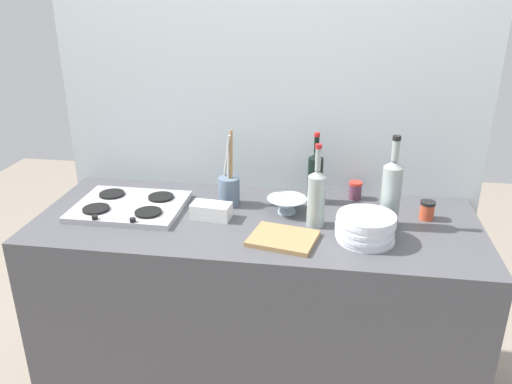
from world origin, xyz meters
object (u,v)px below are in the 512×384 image
(wine_bottle_leftmost, at_px, (391,192))
(mixing_bowl, at_px, (287,205))
(butter_dish, at_px, (211,211))
(condiment_jar_front, at_px, (427,210))
(wine_bottle_mid_right, at_px, (316,197))
(condiment_jar_rear, at_px, (355,190))
(stovetop_hob, at_px, (130,206))
(utensil_crock, at_px, (229,189))
(plate_stack, at_px, (365,228))
(wine_bottle_mid_left, at_px, (315,176))
(cutting_board, at_px, (283,238))

(wine_bottle_leftmost, height_order, mixing_bowl, wine_bottle_leftmost)
(mixing_bowl, distance_m, butter_dish, 0.32)
(condiment_jar_front, bearing_deg, wine_bottle_mid_right, -164.10)
(wine_bottle_mid_right, relative_size, condiment_jar_rear, 4.27)
(wine_bottle_mid_right, relative_size, butter_dish, 2.11)
(wine_bottle_mid_right, height_order, butter_dish, wine_bottle_mid_right)
(stovetop_hob, relative_size, utensil_crock, 1.38)
(plate_stack, bearing_deg, stovetop_hob, 171.96)
(plate_stack, distance_m, wine_bottle_leftmost, 0.19)
(butter_dish, bearing_deg, condiment_jar_rear, 26.64)
(condiment_jar_rear, bearing_deg, utensil_crock, -164.78)
(condiment_jar_rear, bearing_deg, plate_stack, -86.22)
(wine_bottle_mid_left, distance_m, butter_dish, 0.48)
(condiment_jar_front, bearing_deg, cutting_board, -153.67)
(wine_bottle_leftmost, bearing_deg, wine_bottle_mid_left, 146.84)
(plate_stack, distance_m, wine_bottle_mid_left, 0.40)
(butter_dish, height_order, utensil_crock, utensil_crock)
(condiment_jar_rear, xyz_separation_m, cutting_board, (-0.27, -0.45, -0.03))
(condiment_jar_rear, bearing_deg, condiment_jar_front, -31.15)
(plate_stack, bearing_deg, wine_bottle_leftmost, 54.95)
(condiment_jar_front, bearing_deg, stovetop_hob, -175.85)
(wine_bottle_mid_left, height_order, mixing_bowl, wine_bottle_mid_left)
(butter_dish, bearing_deg, plate_stack, -9.70)
(stovetop_hob, bearing_deg, condiment_jar_rear, 15.34)
(wine_bottle_leftmost, relative_size, mixing_bowl, 2.23)
(utensil_crock, height_order, condiment_jar_rear, utensil_crock)
(utensil_crock, distance_m, condiment_jar_front, 0.82)
(utensil_crock, bearing_deg, stovetop_hob, -164.49)
(stovetop_hob, relative_size, wine_bottle_leftmost, 1.21)
(butter_dish, height_order, cutting_board, butter_dish)
(wine_bottle_mid_right, height_order, condiment_jar_front, wine_bottle_mid_right)
(wine_bottle_mid_left, bearing_deg, condiment_jar_rear, 20.13)
(condiment_jar_front, bearing_deg, utensil_crock, 178.31)
(butter_dish, bearing_deg, wine_bottle_mid_right, -0.60)
(wine_bottle_mid_right, height_order, condiment_jar_rear, wine_bottle_mid_right)
(wine_bottle_mid_right, relative_size, cutting_board, 1.40)
(cutting_board, bearing_deg, wine_bottle_leftmost, 25.10)
(wine_bottle_leftmost, bearing_deg, utensil_crock, 170.21)
(wine_bottle_mid_right, distance_m, butter_dish, 0.43)
(utensil_crock, bearing_deg, condiment_jar_rear, 15.22)
(plate_stack, height_order, condiment_jar_rear, plate_stack)
(wine_bottle_leftmost, distance_m, butter_dish, 0.72)
(condiment_jar_rear, bearing_deg, butter_dish, -153.36)
(mixing_bowl, xyz_separation_m, butter_dish, (-0.30, -0.10, -0.00))
(wine_bottle_mid_left, height_order, condiment_jar_front, wine_bottle_mid_left)
(wine_bottle_mid_left, relative_size, condiment_jar_rear, 3.99)
(wine_bottle_leftmost, bearing_deg, condiment_jar_front, 29.25)
(butter_dish, relative_size, condiment_jar_front, 2.07)
(wine_bottle_mid_right, height_order, utensil_crock, wine_bottle_mid_right)
(wine_bottle_leftmost, height_order, butter_dish, wine_bottle_leftmost)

